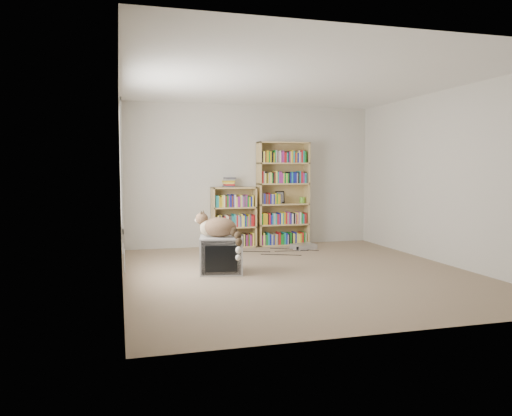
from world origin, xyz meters
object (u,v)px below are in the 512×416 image
object	(u,v)px
crt_tv	(221,255)
bookcase_tall	(283,197)
dvd_player	(304,246)
cat	(221,230)
bookcase_short	(234,219)

from	to	relation	value
crt_tv	bookcase_tall	world-z (taller)	bookcase_tall
dvd_player	bookcase_tall	bearing A→B (deg)	95.28
bookcase_tall	dvd_player	size ratio (longest dim) A/B	4.79
cat	bookcase_short	distance (m)	2.24
cat	dvd_player	distance (m)	2.45
dvd_player	cat	bearing A→B (deg)	-153.34
cat	bookcase_short	size ratio (longest dim) A/B	0.67
dvd_player	crt_tv	bearing A→B (deg)	-154.32
crt_tv	dvd_player	distance (m)	2.35
crt_tv	bookcase_tall	distance (m)	2.67
crt_tv	dvd_player	xyz separation A→B (m)	(1.76, 1.55, -0.19)
crt_tv	dvd_player	bearing A→B (deg)	52.38
bookcase_tall	bookcase_short	distance (m)	0.99
bookcase_tall	dvd_player	distance (m)	1.01
cat	bookcase_tall	size ratio (longest dim) A/B	0.38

